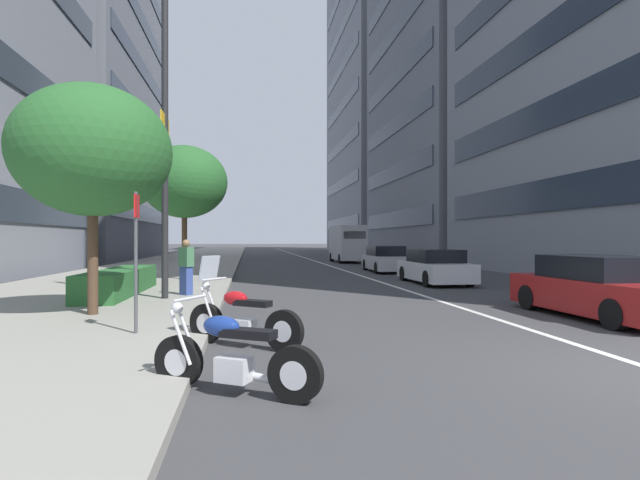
% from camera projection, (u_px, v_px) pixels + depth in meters
% --- Properties ---
extents(sidewalk_right_plaza, '(160.00, 8.31, 0.15)m').
position_uv_depth(sidewalk_right_plaza, '(179.00, 264.00, 34.42)').
color(sidewalk_right_plaza, gray).
rests_on(sidewalk_right_plaza, ground).
extents(lane_centre_stripe, '(110.00, 0.16, 0.01)m').
position_uv_depth(lane_centre_stripe, '(314.00, 261.00, 40.86)').
color(lane_centre_stripe, silver).
rests_on(lane_centre_stripe, ground).
extents(motorcycle_under_tarp, '(1.17, 1.93, 1.09)m').
position_uv_depth(motorcycle_under_tarp, '(232.00, 358.00, 5.54)').
color(motorcycle_under_tarp, black).
rests_on(motorcycle_under_tarp, ground).
extents(motorcycle_mid_row, '(1.42, 1.87, 1.49)m').
position_uv_depth(motorcycle_mid_row, '(242.00, 320.00, 8.02)').
color(motorcycle_mid_row, black).
rests_on(motorcycle_mid_row, ground).
extents(car_far_down_avenue, '(4.33, 1.93, 1.40)m').
position_uv_depth(car_far_down_avenue, '(599.00, 288.00, 10.99)').
color(car_far_down_avenue, maroon).
rests_on(car_far_down_avenue, ground).
extents(car_mid_block_traffic, '(4.47, 1.92, 1.37)m').
position_uv_depth(car_mid_block_traffic, '(435.00, 267.00, 19.62)').
color(car_mid_block_traffic, silver).
rests_on(car_mid_block_traffic, ground).
extents(car_lead_in_lane, '(4.72, 1.99, 1.42)m').
position_uv_depth(car_lead_in_lane, '(385.00, 259.00, 26.76)').
color(car_lead_in_lane, '#B7B7BC').
rests_on(car_lead_in_lane, ground).
extents(delivery_van_ahead, '(5.42, 2.05, 2.84)m').
position_uv_depth(delivery_van_ahead, '(347.00, 243.00, 37.92)').
color(delivery_van_ahead, '#B7B7BC').
rests_on(delivery_van_ahead, ground).
extents(parking_sign_by_curb, '(0.32, 0.06, 2.44)m').
position_uv_depth(parking_sign_by_curb, '(136.00, 248.00, 8.40)').
color(parking_sign_by_curb, '#47494C').
rests_on(parking_sign_by_curb, sidewalk_right_plaza).
extents(street_lamp_with_banners, '(1.26, 2.72, 9.31)m').
position_uv_depth(street_lamp_with_banners, '(178.00, 100.00, 13.44)').
color(street_lamp_with_banners, '#232326').
rests_on(street_lamp_with_banners, sidewalk_right_plaza).
extents(clipped_hedge_bed, '(5.55, 1.10, 0.73)m').
position_uv_depth(clipped_hedge_bed, '(120.00, 282.00, 14.51)').
color(clipped_hedge_bed, '#28602D').
rests_on(clipped_hedge_bed, sidewalk_right_plaza).
extents(street_tree_mid_sidewalk, '(3.32, 3.32, 4.94)m').
position_uv_depth(street_tree_mid_sidewalk, '(93.00, 151.00, 10.51)').
color(street_tree_mid_sidewalk, '#473323').
rests_on(street_tree_mid_sidewalk, sidewalk_right_plaza).
extents(street_tree_far_plaza, '(3.49, 3.49, 5.48)m').
position_uv_depth(street_tree_far_plaza, '(184.00, 182.00, 20.00)').
color(street_tree_far_plaza, '#473323').
rests_on(street_tree_far_plaza, sidewalk_right_plaza).
extents(pedestrian_on_plaza, '(0.47, 0.47, 1.62)m').
position_uv_depth(pedestrian_on_plaza, '(186.00, 267.00, 14.24)').
color(pedestrian_on_plaza, '#33478C').
rests_on(pedestrian_on_plaza, sidewalk_right_plaza).
extents(office_tower_near_left, '(21.47, 17.07, 45.90)m').
position_uv_depth(office_tower_near_left, '(480.00, 20.00, 46.81)').
color(office_tower_near_left, slate).
rests_on(office_tower_near_left, ground).
extents(office_tower_mid_left, '(26.12, 19.84, 52.76)m').
position_uv_depth(office_tower_mid_left, '(405.00, 76.00, 73.37)').
color(office_tower_mid_left, gray).
rests_on(office_tower_mid_left, ground).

